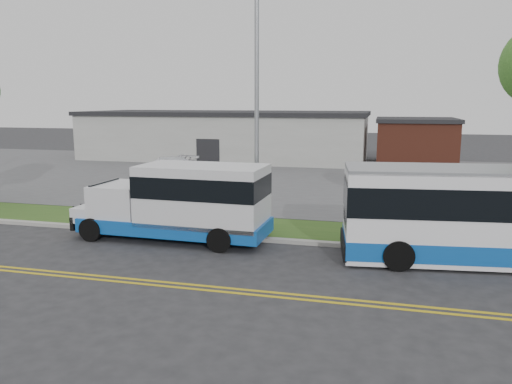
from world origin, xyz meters
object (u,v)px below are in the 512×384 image
(streetlight_near, at_px, (256,101))
(pedestrian, at_px, (128,196))
(shuttle_bus, at_px, (185,200))
(parked_car_a, at_px, (173,169))
(parked_car_b, at_px, (166,168))

(streetlight_near, xyz_separation_m, pedestrian, (-6.49, 1.27, -4.34))
(shuttle_bus, relative_size, parked_car_a, 1.67)
(parked_car_a, height_order, parked_car_b, parked_car_a)
(shuttle_bus, distance_m, parked_car_b, 14.89)
(streetlight_near, relative_size, shuttle_bus, 1.24)
(streetlight_near, bearing_deg, parked_car_a, 128.23)
(parked_car_a, xyz_separation_m, parked_car_b, (-0.69, 0.48, -0.04))
(pedestrian, distance_m, parked_car_b, 10.14)
(streetlight_near, height_order, parked_car_b, streetlight_near)
(streetlight_near, distance_m, pedestrian, 7.91)
(pedestrian, bearing_deg, parked_car_a, -89.32)
(pedestrian, height_order, parked_car_a, pedestrian)
(pedestrian, bearing_deg, shuttle_bus, 130.44)
(parked_car_b, bearing_deg, pedestrian, -56.77)
(parked_car_a, bearing_deg, pedestrian, -106.25)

